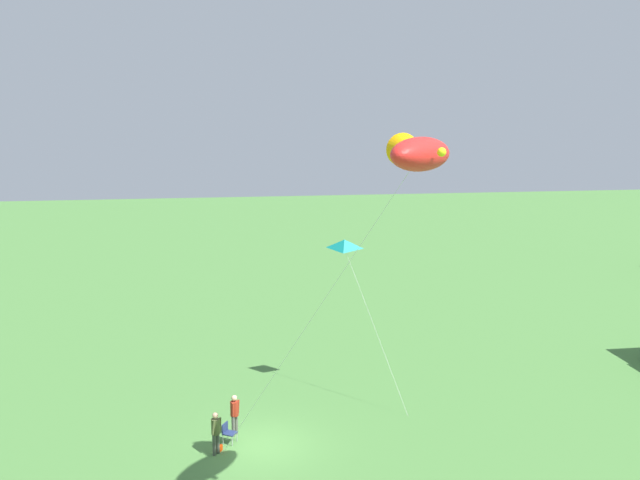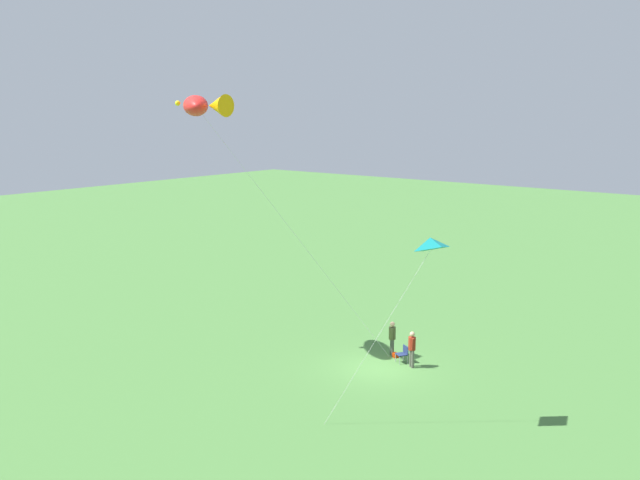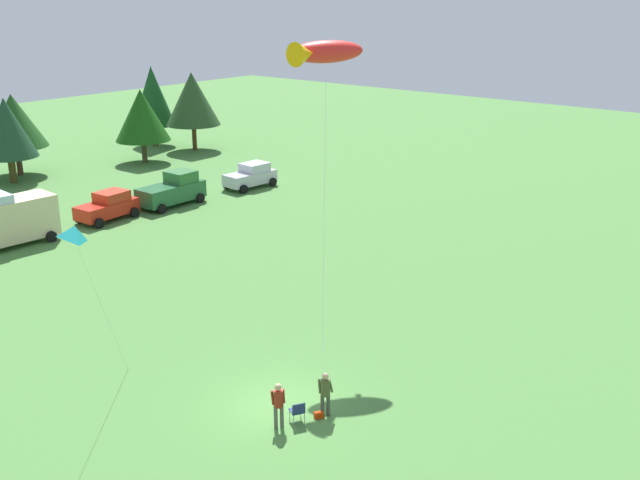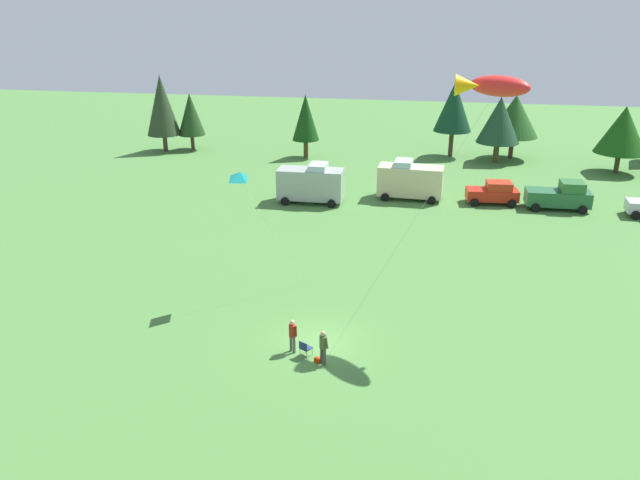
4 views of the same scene
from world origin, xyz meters
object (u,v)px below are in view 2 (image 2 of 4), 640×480
folding_chair (403,353)px  kite_delta_teal (430,244)px  person_spectator (412,346)px  kite_large_fish (201,106)px  person_kite_flyer (392,336)px  backpack_on_grass (395,355)px

folding_chair → kite_delta_teal: kite_delta_teal is taller
person_spectator → kite_large_fish: size_ratio=0.14×
folding_chair → kite_large_fish: 15.13m
person_kite_flyer → folding_chair: 1.21m
kite_large_fish → kite_delta_teal: (-12.49, 0.20, -5.03)m
kite_large_fish → folding_chair: bearing=-145.5°
folding_chair → kite_large_fish: bearing=-26.1°
person_spectator → kite_delta_teal: 9.03m
person_kite_flyer → kite_delta_teal: bearing=83.1°
folding_chair → kite_large_fish: kite_large_fish is taller
backpack_on_grass → kite_large_fish: kite_large_fish is taller
folding_chair → backpack_on_grass: folding_chair is taller
folding_chair → backpack_on_grass: (0.71, -0.39, -0.38)m
person_kite_flyer → person_spectator: bearing=104.9°
person_spectator → backpack_on_grass: 1.79m
person_spectator → backpack_on_grass: size_ratio=5.44×
folding_chair → kite_delta_teal: (-4.61, 5.62, 6.69)m
kite_large_fish → person_kite_flyer: bearing=-139.5°
kite_large_fish → kite_delta_teal: size_ratio=1.70×
folding_chair → kite_delta_teal: size_ratio=0.11×
person_kite_flyer → folding_chair: (-0.97, 0.48, -0.53)m
person_kite_flyer → backpack_on_grass: bearing=111.6°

